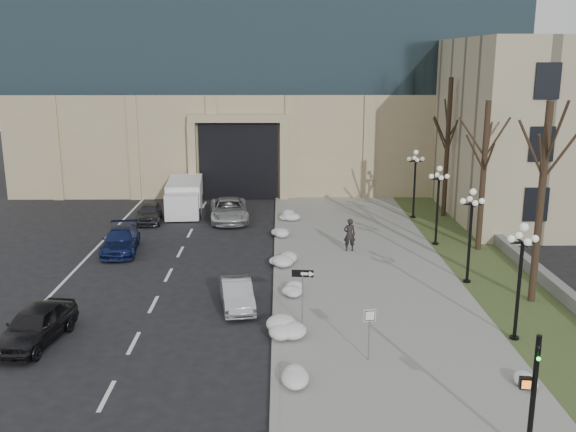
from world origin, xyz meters
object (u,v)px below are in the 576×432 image
(lamppost_b, at_px, (471,223))
(lamppost_d, at_px, (415,175))
(car_c, at_px, (121,240))
(car_d, at_px, (229,210))
(keep_sign, at_px, (369,324))
(car_e, at_px, (149,213))
(one_way_sign, at_px, (306,280))
(car_a, at_px, (35,325))
(car_b, at_px, (237,294))
(box_truck, at_px, (185,197))
(traffic_signal, at_px, (532,400))
(lamppost_c, at_px, (438,195))
(pedestrian, at_px, (349,235))
(lamppost_a, at_px, (521,266))

(lamppost_b, xyz_separation_m, lamppost_d, (0.00, 13.00, 0.00))
(car_c, distance_m, car_d, 9.06)
(keep_sign, distance_m, lamppost_b, 10.30)
(car_e, height_order, keep_sign, keep_sign)
(one_way_sign, bearing_deg, keep_sign, -49.53)
(one_way_sign, distance_m, lamppost_d, 19.86)
(car_a, relative_size, keep_sign, 2.11)
(car_b, bearing_deg, lamppost_d, 46.35)
(car_a, distance_m, box_truck, 22.08)
(traffic_signal, bearing_deg, car_e, 128.21)
(lamppost_b, bearing_deg, car_e, 145.28)
(lamppost_b, relative_size, lamppost_d, 1.00)
(car_c, bearing_deg, one_way_sign, -53.30)
(car_b, bearing_deg, lamppost_b, 5.78)
(car_a, distance_m, lamppost_b, 19.77)
(traffic_signal, height_order, lamppost_b, lamppost_b)
(box_truck, xyz_separation_m, lamppost_d, (15.96, -2.49, 2.03))
(car_e, relative_size, traffic_signal, 1.03)
(lamppost_c, bearing_deg, box_truck, 150.61)
(car_c, xyz_separation_m, keep_sign, (12.23, -13.85, 0.84))
(lamppost_d, bearing_deg, pedestrian, -123.89)
(pedestrian, height_order, lamppost_d, lamppost_d)
(car_b, distance_m, lamppost_c, 14.68)
(pedestrian, distance_m, keep_sign, 13.56)
(lamppost_a, bearing_deg, car_b, 161.85)
(lamppost_d, bearing_deg, keep_sign, -105.59)
(car_d, distance_m, lamppost_a, 23.05)
(keep_sign, height_order, lamppost_b, lamppost_b)
(one_way_sign, height_order, lamppost_d, lamppost_d)
(car_d, bearing_deg, car_a, -113.31)
(one_way_sign, xyz_separation_m, keep_sign, (2.13, -3.16, -0.53))
(pedestrian, xyz_separation_m, keep_sign, (-0.73, -13.53, 0.46))
(lamppost_a, distance_m, lamppost_d, 19.50)
(one_way_sign, bearing_deg, traffic_signal, -51.11)
(car_a, height_order, car_d, car_a)
(car_a, height_order, car_e, car_a)
(box_truck, height_order, traffic_signal, traffic_signal)
(car_d, bearing_deg, keep_sign, -78.39)
(pedestrian, bearing_deg, lamppost_d, -126.98)
(keep_sign, height_order, traffic_signal, traffic_signal)
(one_way_sign, bearing_deg, car_c, 139.83)
(car_a, distance_m, traffic_signal, 17.91)
(car_e, distance_m, lamppost_a, 26.13)
(car_c, xyz_separation_m, lamppost_a, (18.16, -12.08, 2.40))
(traffic_signal, xyz_separation_m, lamppost_d, (2.38, 27.07, 1.24))
(traffic_signal, bearing_deg, pedestrian, 106.16)
(car_e, bearing_deg, car_d, -4.16)
(car_b, relative_size, lamppost_b, 0.79)
(car_c, xyz_separation_m, box_truck, (2.21, 9.91, 0.37))
(car_b, distance_m, lamppost_a, 11.85)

